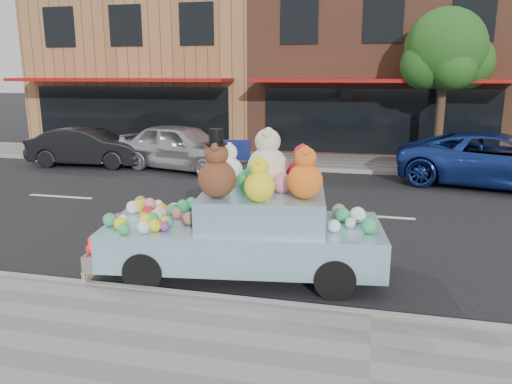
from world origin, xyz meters
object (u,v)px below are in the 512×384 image
(car_dark, at_px, (88,147))
(car_silver, at_px, (182,147))
(street_tree, at_px, (446,56))
(art_car, at_px, (246,223))
(car_blue, at_px, (499,160))

(car_dark, bearing_deg, car_silver, -93.62)
(car_silver, height_order, car_dark, car_silver)
(street_tree, relative_size, car_dark, 1.28)
(car_silver, bearing_deg, art_car, -136.16)
(car_silver, height_order, car_blue, car_silver)
(car_silver, bearing_deg, car_dark, 106.74)
(car_dark, relative_size, art_car, 0.87)
(street_tree, xyz_separation_m, car_dark, (-11.75, -2.34, -3.02))
(car_blue, relative_size, art_car, 1.17)
(car_blue, distance_m, car_dark, 13.10)
(street_tree, xyz_separation_m, art_car, (-4.01, -10.39, -2.85))
(car_dark, distance_m, art_car, 11.16)
(car_silver, height_order, art_car, art_car)
(car_silver, bearing_deg, car_blue, -75.84)
(street_tree, relative_size, car_blue, 0.96)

